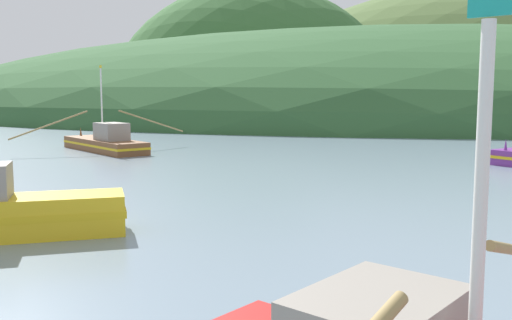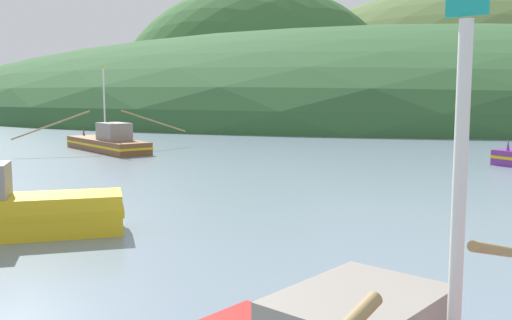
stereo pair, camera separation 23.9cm
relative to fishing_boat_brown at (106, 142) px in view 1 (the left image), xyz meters
name	(u,v)px [view 1 (the left image)]	position (x,y,z in m)	size (l,w,h in m)	color
hill_mid_left	(250,109)	(-18.08, 117.89, -0.67)	(81.42, 65.13, 68.42)	#386633
hill_mid_right	(469,105)	(49.19, 189.86, -0.67)	(167.45, 133.96, 86.57)	#516B38
hill_far_right	(375,111)	(16.80, 103.63, -0.67)	(215.29, 172.24, 36.41)	#2D562D
fishing_boat_brown	(106,142)	(0.00, 0.00, 0.00)	(9.53, 10.94, 6.44)	brown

